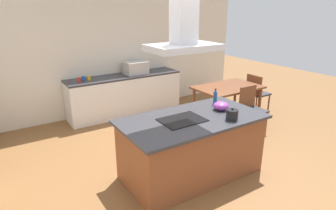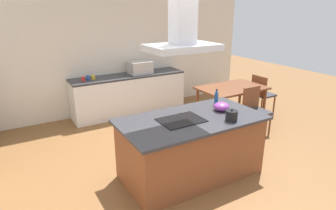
{
  "view_description": "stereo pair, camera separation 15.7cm",
  "coord_description": "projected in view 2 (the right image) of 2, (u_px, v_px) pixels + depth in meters",
  "views": [
    {
      "loc": [
        -2.31,
        -2.98,
        2.39
      ],
      "look_at": [
        -0.15,
        0.4,
        1.0
      ],
      "focal_mm": 30.85,
      "sensor_mm": 36.0,
      "label": 1
    },
    {
      "loc": [
        -2.18,
        -3.06,
        2.39
      ],
      "look_at": [
        -0.15,
        0.4,
        1.0
      ],
      "focal_mm": 30.85,
      "sensor_mm": 36.0,
      "label": 2
    }
  ],
  "objects": [
    {
      "name": "coffee_mug_yellow",
      "position": [
        93.0,
        77.0,
        6.1
      ],
      "size": [
        0.08,
        0.08,
        0.09
      ],
      "primitive_type": "cylinder",
      "color": "gold",
      "rests_on": "back_counter"
    },
    {
      "name": "tea_kettle",
      "position": [
        232.0,
        116.0,
        3.91
      ],
      "size": [
        0.22,
        0.16,
        0.17
      ],
      "color": "black",
      "rests_on": "kitchen_island"
    },
    {
      "name": "wall_back",
      "position": [
        110.0,
        54.0,
        6.52
      ],
      "size": [
        7.2,
        0.1,
        2.7
      ],
      "primitive_type": "cube",
      "color": "beige",
      "rests_on": "ground"
    },
    {
      "name": "coffee_mug_red",
      "position": [
        83.0,
        79.0,
        5.96
      ],
      "size": [
        0.08,
        0.08,
        0.09
      ],
      "primitive_type": "cylinder",
      "color": "red",
      "rests_on": "back_counter"
    },
    {
      "name": "chair_facing_island",
      "position": [
        254.0,
        107.0,
        5.63
      ],
      "size": [
        0.42,
        0.42,
        0.89
      ],
      "color": "#333338",
      "rests_on": "ground"
    },
    {
      "name": "coffee_mug_blue",
      "position": [
        88.0,
        78.0,
        6.07
      ],
      "size": [
        0.08,
        0.08,
        0.09
      ],
      "primitive_type": "cylinder",
      "color": "#2D56B2",
      "rests_on": "back_counter"
    },
    {
      "name": "ground",
      "position": [
        146.0,
        137.0,
        5.54
      ],
      "size": [
        16.0,
        16.0,
        0.0
      ],
      "primitive_type": "plane",
      "color": "brown"
    },
    {
      "name": "countertop_microwave",
      "position": [
        140.0,
        67.0,
        6.59
      ],
      "size": [
        0.5,
        0.38,
        0.28
      ],
      "primitive_type": "cube",
      "color": "#B2AFAA",
      "rests_on": "back_counter"
    },
    {
      "name": "olive_oil_bottle",
      "position": [
        216.0,
        98.0,
        4.54
      ],
      "size": [
        0.06,
        0.06,
        0.25
      ],
      "color": "navy",
      "rests_on": "kitchen_island"
    },
    {
      "name": "kitchen_island",
      "position": [
        191.0,
        147.0,
        4.17
      ],
      "size": [
        2.05,
        1.09,
        0.9
      ],
      "color": "brown",
      "rests_on": "ground"
    },
    {
      "name": "range_hood",
      "position": [
        183.0,
        30.0,
        3.54
      ],
      "size": [
        0.9,
        0.55,
        0.78
      ],
      "color": "#ADADB2"
    },
    {
      "name": "chair_at_right_end",
      "position": [
        261.0,
        92.0,
        6.61
      ],
      "size": [
        0.42,
        0.42,
        0.89
      ],
      "color": "#333338",
      "rests_on": "ground"
    },
    {
      "name": "mixing_bowl",
      "position": [
        221.0,
        107.0,
        4.29
      ],
      "size": [
        0.23,
        0.23,
        0.13
      ],
      "primitive_type": "ellipsoid",
      "color": "purple",
      "rests_on": "kitchen_island"
    },
    {
      "name": "back_counter",
      "position": [
        129.0,
        94.0,
        6.65
      ],
      "size": [
        2.6,
        0.62,
        0.9
      ],
      "color": "silver",
      "rests_on": "ground"
    },
    {
      "name": "cooktop",
      "position": [
        181.0,
        120.0,
        3.94
      ],
      "size": [
        0.6,
        0.44,
        0.01
      ],
      "primitive_type": "cube",
      "color": "black",
      "rests_on": "kitchen_island"
    },
    {
      "name": "dining_table",
      "position": [
        232.0,
        91.0,
        6.12
      ],
      "size": [
        1.4,
        0.9,
        0.75
      ],
      "color": "brown",
      "rests_on": "ground"
    }
  ]
}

